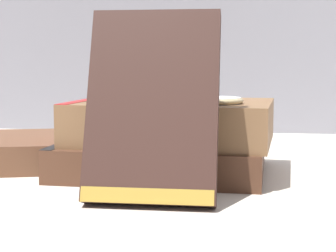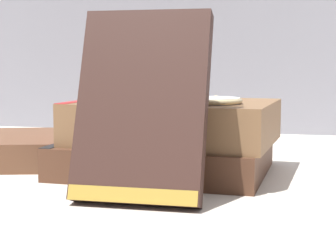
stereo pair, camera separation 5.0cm
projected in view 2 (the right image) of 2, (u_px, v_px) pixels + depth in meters
The scene contains 6 objects.
ground_plane at pixel (110, 182), 0.53m from camera, with size 3.00×3.00×0.00m, color beige.
book_flat_bottom at pixel (161, 156), 0.58m from camera, with size 0.21×0.17×0.03m.
book_flat_top at pixel (170, 121), 0.57m from camera, with size 0.21×0.16×0.04m.
book_leaning_front at pixel (142, 112), 0.45m from camera, with size 0.11×0.07×0.16m.
pocket_watch at pixel (212, 101), 0.53m from camera, with size 0.06×0.06×0.01m.
reading_glasses at pixel (124, 148), 0.73m from camera, with size 0.12×0.07×0.00m.
Camera 2 is at (0.17, -0.50, 0.11)m, focal length 60.00 mm.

